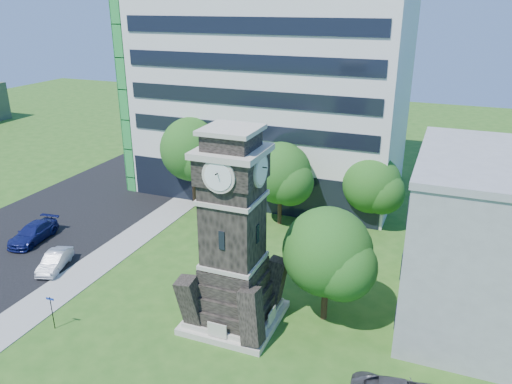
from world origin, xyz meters
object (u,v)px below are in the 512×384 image
at_px(park_bench, 224,327).
at_px(street_sign, 52,309).
at_px(car_street_north, 33,233).
at_px(car_street_mid, 55,261).
at_px(clock_tower, 233,244).

height_order(park_bench, street_sign, street_sign).
bearing_deg(car_street_north, car_street_mid, -37.50).
height_order(car_street_mid, street_sign, street_sign).
xyz_separation_m(car_street_north, park_bench, (19.86, -5.42, -0.16)).
bearing_deg(clock_tower, car_street_north, 168.99).
xyz_separation_m(clock_tower, car_street_north, (-19.84, 3.86, -4.57)).
xyz_separation_m(car_street_mid, car_street_north, (-4.94, 2.95, 0.08)).
relative_size(clock_tower, street_sign, 5.53).
bearing_deg(car_street_mid, street_sign, -66.00).
height_order(car_street_mid, car_street_north, car_street_north).
height_order(car_street_north, park_bench, car_street_north).
xyz_separation_m(car_street_mid, park_bench, (14.92, -2.47, -0.08)).
distance_m(car_street_north, street_sign, 13.32).
relative_size(car_street_north, street_sign, 2.20).
relative_size(car_street_mid, park_bench, 1.91).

